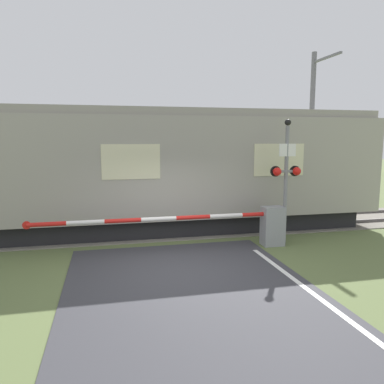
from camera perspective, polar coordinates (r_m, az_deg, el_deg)
name	(u,v)px	position (r m, az deg, el deg)	size (l,w,h in m)	color
ground_plane	(180,270)	(8.83, -1.89, -11.76)	(80.00, 80.00, 0.00)	#5B6B3D
track_bed	(157,229)	(12.62, -5.37, -5.57)	(36.00, 3.20, 0.13)	slate
train	(128,170)	(12.22, -9.69, 3.30)	(16.33, 3.15, 3.91)	black
crossing_barrier	(250,224)	(10.59, 8.80, -4.91)	(6.89, 0.44, 1.11)	gray
signal_post	(286,173)	(11.01, 14.17, 2.75)	(0.91, 0.26, 3.55)	gray
catenary_pole	(312,130)	(16.34, 17.77, 9.04)	(0.20, 1.90, 6.46)	slate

